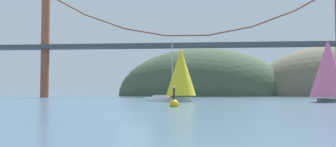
# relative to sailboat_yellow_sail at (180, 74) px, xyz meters

# --- Properties ---
(ground_plane) EXTENTS (360.00, 360.00, 0.00)m
(ground_plane) POSITION_rel_sailboat_yellow_sail_xyz_m (-0.98, -38.76, -4.93)
(ground_plane) COLOR #426075
(headland_center) EXTENTS (72.75, 44.00, 41.14)m
(headland_center) POSITION_rel_sailboat_yellow_sail_xyz_m (4.02, 96.24, -4.93)
(headland_center) COLOR #425138
(headland_center) RESTS_ON ground_plane
(suspension_bridge) EXTENTS (131.94, 6.00, 35.36)m
(suspension_bridge) POSITION_rel_sailboat_yellow_sail_xyz_m (-0.98, 56.24, 12.33)
(suspension_bridge) COLOR brown
(suspension_bridge) RESTS_ON ground_plane
(sailboat_yellow_sail) EXTENTS (10.03, 7.36, 11.11)m
(sailboat_yellow_sail) POSITION_rel_sailboat_yellow_sail_xyz_m (0.00, 0.00, 0.00)
(sailboat_yellow_sail) COLOR white
(sailboat_yellow_sail) RESTS_ON ground_plane
(sailboat_pink_spinnaker) EXTENTS (8.89, 10.69, 11.30)m
(sailboat_pink_spinnaker) POSITION_rel_sailboat_yellow_sail_xyz_m (25.02, -0.96, 0.59)
(sailboat_pink_spinnaker) COLOR #B7B2A8
(sailboat_pink_spinnaker) RESTS_ON ground_plane
(channel_buoy) EXTENTS (1.10, 1.10, 2.64)m
(channel_buoy) POSITION_rel_sailboat_yellow_sail_xyz_m (0.71, -23.38, -4.56)
(channel_buoy) COLOR gold
(channel_buoy) RESTS_ON ground_plane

